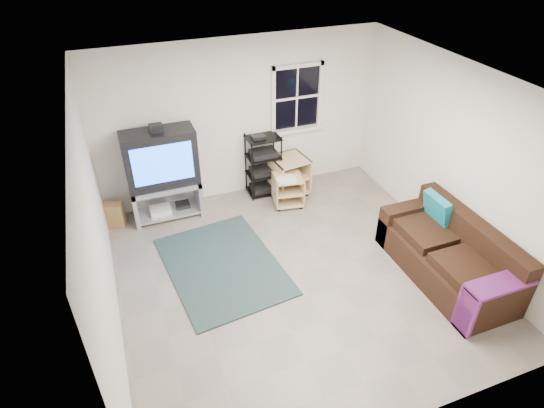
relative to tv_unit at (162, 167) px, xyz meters
name	(u,v)px	position (x,y,z in m)	size (l,w,h in m)	color
room	(297,102)	(2.30, 0.26, 0.62)	(4.60, 4.62, 4.60)	slate
tv_unit	(162,167)	(0.00, 0.00, 0.00)	(1.06, 0.53, 1.56)	#A4A4AC
av_rack	(263,169)	(1.65, 0.07, -0.39)	(0.54, 0.39, 1.08)	black
side_table_left	(288,174)	(2.05, -0.04, -0.51)	(0.62, 0.62, 0.66)	#D3B881
side_table_right	(287,187)	(1.90, -0.37, -0.56)	(0.54, 0.54, 0.54)	#D3B881
sofa	(449,256)	(3.22, -2.74, -0.54)	(0.88, 1.98, 0.91)	black
shag_rug	(223,266)	(0.47, -1.52, -0.85)	(1.42, 1.96, 0.02)	#301E15
paper_bag	(115,215)	(-0.81, -0.02, -0.66)	(0.28, 0.18, 0.40)	olive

